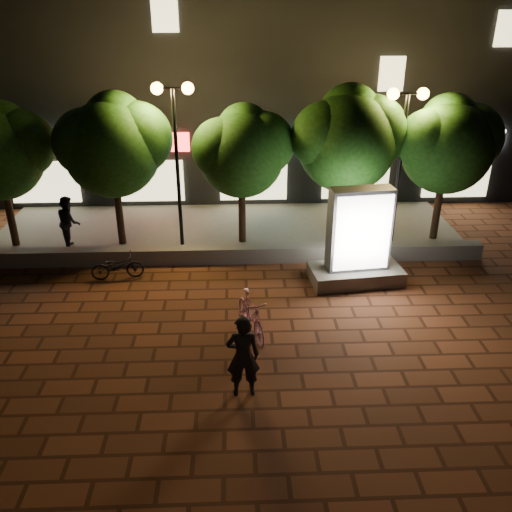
{
  "coord_description": "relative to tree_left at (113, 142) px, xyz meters",
  "views": [
    {
      "loc": [
        0.28,
        -11.22,
        7.43
      ],
      "look_at": [
        0.8,
        1.5,
        1.37
      ],
      "focal_mm": 37.89,
      "sensor_mm": 36.0,
      "label": 1
    }
  ],
  "objects": [
    {
      "name": "tree_left",
      "position": [
        0.0,
        0.0,
        0.0
      ],
      "size": [
        3.6,
        3.0,
        4.89
      ],
      "color": "black",
      "rests_on": "sidewalk"
    },
    {
      "name": "retaining_wall",
      "position": [
        3.45,
        -1.46,
        -3.19
      ],
      "size": [
        16.0,
        0.45,
        0.5
      ],
      "primitive_type": "cube",
      "color": "slate",
      "rests_on": "ground"
    },
    {
      "name": "tree_mid",
      "position": [
        4.0,
        -0.0,
        -0.23
      ],
      "size": [
        3.24,
        2.7,
        4.5
      ],
      "color": "black",
      "rests_on": "sidewalk"
    },
    {
      "name": "tree_far_right",
      "position": [
        10.5,
        -0.0,
        -0.08
      ],
      "size": [
        3.48,
        2.9,
        4.76
      ],
      "color": "black",
      "rests_on": "sidewalk"
    },
    {
      "name": "scooter_pink",
      "position": [
        4.06,
        -5.55,
        -2.9
      ],
      "size": [
        1.04,
        1.88,
        1.09
      ],
      "primitive_type": "imported",
      "rotation": [
        0.0,
        0.0,
        0.31
      ],
      "color": "pink",
      "rests_on": "ground"
    },
    {
      "name": "ground",
      "position": [
        3.45,
        -5.46,
        -3.44
      ],
      "size": [
        80.0,
        80.0,
        0.0
      ],
      "primitive_type": "plane",
      "color": "brown",
      "rests_on": "ground"
    },
    {
      "name": "rider",
      "position": [
        3.83,
        -7.74,
        -2.51
      ],
      "size": [
        0.7,
        0.48,
        1.87
      ],
      "primitive_type": "imported",
      "rotation": [
        0.0,
        0.0,
        3.19
      ],
      "color": "black",
      "rests_on": "ground"
    },
    {
      "name": "building_block",
      "position": [
        3.44,
        7.53,
        1.55
      ],
      "size": [
        28.0,
        8.12,
        11.3
      ],
      "color": "black",
      "rests_on": "ground"
    },
    {
      "name": "pedestrian",
      "position": [
        -1.65,
        -0.26,
        -2.5
      ],
      "size": [
        0.92,
        1.02,
        1.72
      ],
      "primitive_type": "imported",
      "rotation": [
        0.0,
        0.0,
        1.97
      ],
      "color": "black",
      "rests_on": "sidewalk"
    },
    {
      "name": "sidewalk",
      "position": [
        3.45,
        1.04,
        -3.4
      ],
      "size": [
        16.0,
        5.0,
        0.08
      ],
      "primitive_type": "cube",
      "color": "slate",
      "rests_on": "ground"
    },
    {
      "name": "street_lamp_left",
      "position": [
        1.95,
        -0.26,
        0.58
      ],
      "size": [
        1.26,
        0.36,
        5.18
      ],
      "color": "black",
      "rests_on": "sidewalk"
    },
    {
      "name": "tree_right",
      "position": [
        7.3,
        0.0,
        0.12
      ],
      "size": [
        3.72,
        3.1,
        5.07
      ],
      "color": "black",
      "rests_on": "sidewalk"
    },
    {
      "name": "scooter_parked",
      "position": [
        0.26,
        -2.46,
        -3.05
      ],
      "size": [
        1.57,
        0.75,
        0.79
      ],
      "primitive_type": "imported",
      "rotation": [
        0.0,
        0.0,
        1.72
      ],
      "color": "black",
      "rests_on": "ground"
    },
    {
      "name": "ad_kiosk",
      "position": [
        7.18,
        -2.89,
        -2.3
      ],
      "size": [
        2.74,
        1.6,
        2.83
      ],
      "color": "slate",
      "rests_on": "ground"
    },
    {
      "name": "street_lamp_right",
      "position": [
        8.95,
        -0.26,
        0.45
      ],
      "size": [
        1.26,
        0.36,
        4.98
      ],
      "color": "black",
      "rests_on": "sidewalk"
    }
  ]
}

